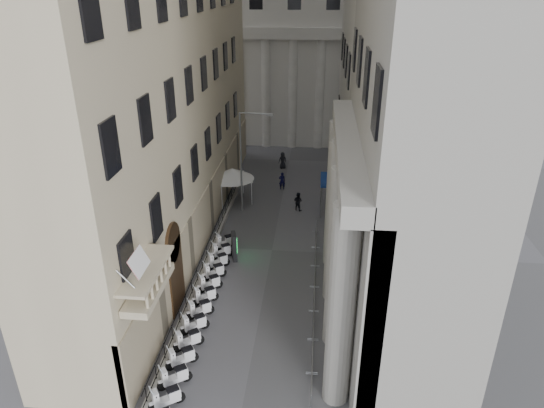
{
  "coord_description": "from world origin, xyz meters",
  "views": [
    {
      "loc": [
        2.93,
        -11.04,
        17.89
      ],
      "look_at": [
        0.16,
        17.48,
        4.5
      ],
      "focal_mm": 32.0,
      "sensor_mm": 36.0,
      "label": 1
    }
  ],
  "objects_px": {
    "security_tent": "(239,176)",
    "pedestrian_b": "(298,201)",
    "info_kiosk": "(234,246)",
    "street_lamp": "(245,154)",
    "pedestrian_a": "(282,181)"
  },
  "relations": [
    {
      "from": "street_lamp",
      "to": "pedestrian_b",
      "type": "bearing_deg",
      "value": 12.32
    },
    {
      "from": "pedestrian_b",
      "to": "pedestrian_a",
      "type": "bearing_deg",
      "value": -38.81
    },
    {
      "from": "security_tent",
      "to": "info_kiosk",
      "type": "height_order",
      "value": "security_tent"
    },
    {
      "from": "pedestrian_a",
      "to": "pedestrian_b",
      "type": "relative_size",
      "value": 1.04
    },
    {
      "from": "security_tent",
      "to": "pedestrian_b",
      "type": "distance_m",
      "value": 5.46
    },
    {
      "from": "pedestrian_b",
      "to": "street_lamp",
      "type": "bearing_deg",
      "value": 36.2
    },
    {
      "from": "info_kiosk",
      "to": "pedestrian_b",
      "type": "height_order",
      "value": "info_kiosk"
    },
    {
      "from": "security_tent",
      "to": "pedestrian_b",
      "type": "bearing_deg",
      "value": -9.96
    },
    {
      "from": "pedestrian_a",
      "to": "pedestrian_b",
      "type": "height_order",
      "value": "pedestrian_a"
    },
    {
      "from": "street_lamp",
      "to": "pedestrian_b",
      "type": "relative_size",
      "value": 5.25
    },
    {
      "from": "security_tent",
      "to": "pedestrian_b",
      "type": "xyz_separation_m",
      "value": [
        5.09,
        -0.89,
        -1.75
      ]
    },
    {
      "from": "info_kiosk",
      "to": "pedestrian_a",
      "type": "xyz_separation_m",
      "value": [
        2.34,
        12.69,
        -0.19
      ]
    },
    {
      "from": "security_tent",
      "to": "street_lamp",
      "type": "relative_size",
      "value": 0.45
    },
    {
      "from": "street_lamp",
      "to": "info_kiosk",
      "type": "height_order",
      "value": "street_lamp"
    },
    {
      "from": "street_lamp",
      "to": "pedestrian_b",
      "type": "xyz_separation_m",
      "value": [
        4.36,
        0.48,
        -4.25
      ]
    }
  ]
}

